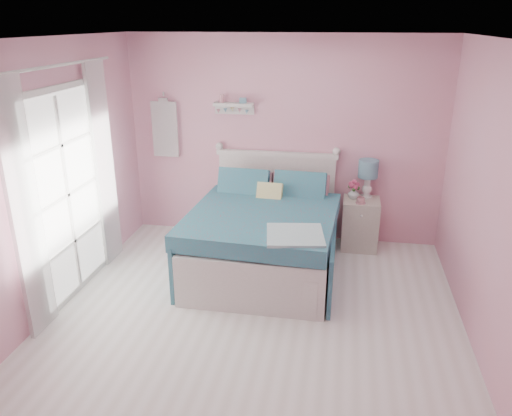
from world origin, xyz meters
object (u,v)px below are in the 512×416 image
(bed, at_px, (264,236))
(table_lamp, at_px, (368,172))
(teacup, at_px, (361,200))
(nightstand, at_px, (360,224))
(vase, at_px, (353,193))

(bed, distance_m, table_lamp, 1.56)
(teacup, bearing_deg, bed, -149.35)
(nightstand, height_order, table_lamp, table_lamp)
(bed, height_order, vase, bed)
(teacup, bearing_deg, nightstand, 81.74)
(nightstand, height_order, teacup, teacup)
(vase, height_order, teacup, vase)
(table_lamp, distance_m, vase, 0.32)
(nightstand, bearing_deg, table_lamp, 63.23)
(nightstand, bearing_deg, vase, 164.30)
(bed, xyz_separation_m, teacup, (1.08, 0.64, 0.28))
(bed, bearing_deg, table_lamp, 40.18)
(teacup, bearing_deg, table_lamp, 72.97)
(bed, xyz_separation_m, table_lamp, (1.15, 0.87, 0.58))
(table_lamp, bearing_deg, teacup, -107.03)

